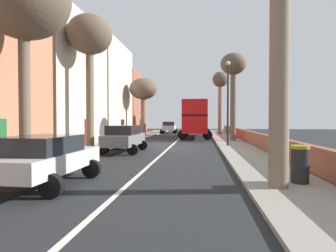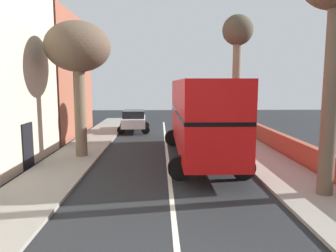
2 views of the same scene
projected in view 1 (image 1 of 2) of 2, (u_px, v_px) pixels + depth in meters
ground_plane at (170, 147)px, 20.65m from camera, size 84.00×84.00×0.00m
road_centre_line at (170, 147)px, 20.65m from camera, size 0.16×54.00×0.01m
sidewalk_left at (107, 145)px, 21.23m from camera, size 2.60×60.00×0.12m
sidewalk_right at (237, 147)px, 20.07m from camera, size 2.60×60.00×0.12m
terraced_houses_left at (60, 82)px, 21.08m from camera, size 4.07×47.62×10.59m
boundary_wall_right at (258, 140)px, 19.87m from camera, size 0.36×54.00×1.09m
double_decker_bus at (196, 117)px, 31.48m from camera, size 3.56×10.56×4.06m
parked_car_grey_left_0 at (124, 137)px, 17.25m from camera, size 2.40×4.48×1.70m
parked_car_silver_left_2 at (44, 157)px, 8.45m from camera, size 2.58×4.13×1.56m
parked_car_white_left_3 at (169, 127)px, 41.50m from camera, size 2.65×4.34×1.76m
street_tree_left_0 at (90, 39)px, 18.07m from camera, size 2.96×2.96×8.85m
street_tree_right_1 at (220, 85)px, 36.72m from camera, size 2.06×2.06×8.36m
street_tree_right_3 at (233, 70)px, 25.33m from camera, size 2.35×2.35×8.10m
street_tree_left_6 at (143, 90)px, 32.59m from camera, size 3.30×3.30×6.89m
lamppost_right at (228, 96)px, 20.48m from camera, size 0.32×0.32×6.31m
litter_bin_right at (300, 164)px, 8.36m from camera, size 0.55×0.55×1.15m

